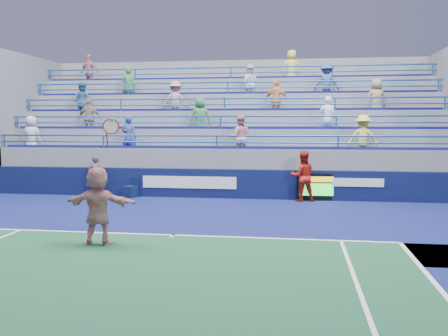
% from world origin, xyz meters
% --- Properties ---
extents(ground, '(120.00, 120.00, 0.00)m').
position_xyz_m(ground, '(0.00, 0.00, 0.00)').
color(ground, '#333538').
extents(sponsor_wall, '(18.00, 0.32, 1.10)m').
position_xyz_m(sponsor_wall, '(0.00, 6.50, 0.55)').
color(sponsor_wall, '#091334').
rests_on(sponsor_wall, ground).
extents(bleacher_stand, '(18.00, 5.60, 6.13)m').
position_xyz_m(bleacher_stand, '(-0.00, 10.27, 1.55)').
color(bleacher_stand, slate).
rests_on(bleacher_stand, ground).
extents(serve_speed_board, '(1.44, 0.26, 0.99)m').
position_xyz_m(serve_speed_board, '(3.73, 6.38, 0.50)').
color(serve_speed_board, black).
rests_on(serve_speed_board, ground).
extents(judge_chair, '(0.57, 0.58, 0.79)m').
position_xyz_m(judge_chair, '(-3.25, 6.17, 0.25)').
color(judge_chair, '#0B1739').
rests_on(judge_chair, ground).
extents(tennis_player, '(1.71, 0.61, 2.93)m').
position_xyz_m(tennis_player, '(-1.48, -1.14, 0.92)').
color(tennis_player, silver).
rests_on(tennis_player, ground).
extents(line_judge, '(0.64, 0.46, 1.63)m').
position_xyz_m(line_judge, '(-4.55, 6.01, 0.81)').
color(line_judge, '#131935').
rests_on(line_judge, ground).
extents(ball_girl, '(0.99, 0.83, 1.82)m').
position_xyz_m(ball_girl, '(3.23, 6.16, 0.91)').
color(ball_girl, '#AF1F14').
rests_on(ball_girl, ground).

